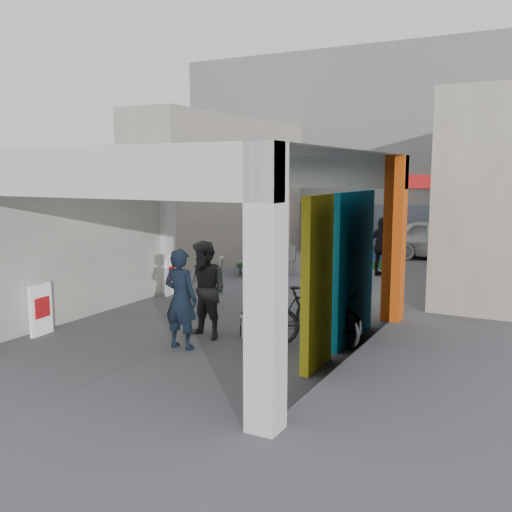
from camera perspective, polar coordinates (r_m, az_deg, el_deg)
The scene contains 21 objects.
ground at distance 12.03m, azimuth -3.16°, elevation -6.80°, with size 90.00×90.00×0.00m, color #4E4E53.
arcade_canopy at distance 10.66m, azimuth -3.05°, elevation 3.81°, with size 6.40×6.45×6.40m.
far_building at distance 24.69m, azimuth 14.05°, elevation 10.09°, with size 18.00×4.08×8.00m.
plaza_bldg_left at distance 20.37m, azimuth -3.17°, elevation 6.54°, with size 2.00×9.00×5.00m, color #BEB39E.
plaza_bldg_right at distance 17.51m, azimuth 23.08°, elevation 5.59°, with size 2.00×9.00×5.00m, color #BEB39E.
bollard_left at distance 14.73m, azimuth -3.49°, elevation -2.03°, with size 0.09×0.09×0.98m, color #979B9F.
bollard_center at distance 13.90m, azimuth 1.58°, elevation -2.83°, with size 0.09×0.09×0.90m, color #979B9F.
bollard_right at distance 13.44m, azimuth 8.64°, elevation -3.18°, with size 0.09×0.09×0.95m, color #979B9F.
advert_board_near at distance 11.88m, azimuth -20.72°, elevation -5.02°, with size 0.15×0.56×1.00m.
advert_board_far at distance 14.92m, azimuth -8.56°, elevation -1.92°, with size 0.20×0.55×1.00m.
cafe_set at distance 17.59m, azimuth 1.00°, elevation -0.87°, with size 1.50×1.21×0.91m.
produce_stand at distance 17.67m, azimuth 0.27°, elevation -0.81°, with size 1.24×0.67×0.82m.
crate_stack at distance 19.19m, azimuth 12.28°, elevation -0.41°, with size 0.48×0.39×0.56m.
border_collie at distance 11.02m, azimuth -0.86°, elevation -6.95°, with size 0.22×0.43×0.59m.
man_with_dog at distance 10.29m, azimuth -7.55°, elevation -4.28°, with size 0.66×0.43×1.81m, color black.
man_back_turned at distance 10.85m, azimuth -5.10°, elevation -3.42°, with size 0.91×0.71×1.87m, color #363638.
man_elderly at distance 13.07m, azimuth 7.08°, elevation -1.52°, with size 0.89×0.58×1.83m, color #5A76B0.
man_crates at distance 17.72m, azimuth 12.50°, elevation 0.90°, with size 1.06×0.44×1.80m, color black.
bicycle_front at distance 10.84m, azimuth 7.05°, elevation -5.99°, with size 0.62×1.78×0.94m, color black.
bicycle_rear at distance 10.44m, azimuth 5.52°, elevation -6.04°, with size 0.52×1.85×1.11m, color black.
white_van at distance 21.88m, azimuth 18.07°, elevation 1.62°, with size 1.72×4.28×1.46m, color silver.
Camera 1 is at (6.02, -9.93, 3.15)m, focal length 40.00 mm.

